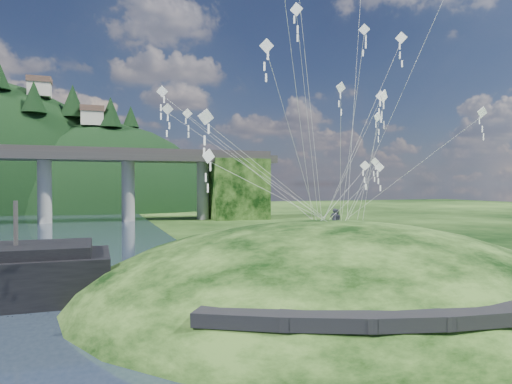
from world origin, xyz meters
name	(u,v)px	position (x,y,z in m)	size (l,w,h in m)	color
ground	(226,312)	(0.00, 0.00, 0.00)	(320.00, 320.00, 0.00)	black
grass_hill	(329,315)	(8.00, 2.00, -1.50)	(36.00, 32.00, 13.00)	black
footpath	(446,307)	(7.46, -9.74, 2.08)	(22.29, 5.84, 0.83)	black
wooden_dock	(136,287)	(-4.68, 6.25, 0.50)	(16.06, 4.74, 1.13)	#312314
kite_flyers	(336,209)	(9.76, 4.28, 5.72)	(1.44, 1.44, 1.78)	#242531
kite_swarm	(314,68)	(6.43, 1.25, 15.29)	(20.20, 17.66, 19.16)	white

